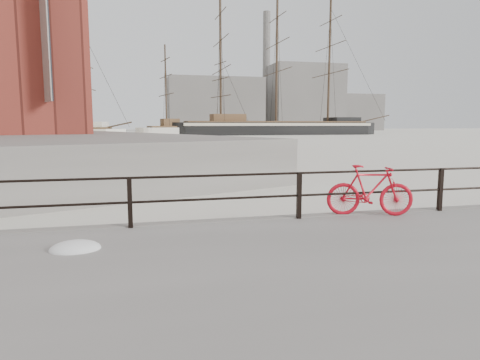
{
  "coord_description": "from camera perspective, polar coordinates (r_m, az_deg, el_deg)",
  "views": [
    {
      "loc": [
        -6.85,
        -8.59,
        2.36
      ],
      "look_at": [
        -4.4,
        1.5,
        1.0
      ],
      "focal_mm": 32.0,
      "sensor_mm": 36.0,
      "label": 1
    }
  ],
  "objects": [
    {
      "name": "industrial_west",
      "position": [
        151.14,
        -3.47,
        9.96
      ],
      "size": [
        32.0,
        18.0,
        18.0
      ],
      "primitive_type": "cube",
      "color": "gray",
      "rests_on": "ground"
    },
    {
      "name": "schooner_mid",
      "position": [
        91.95,
        -6.1,
        5.94
      ],
      "size": [
        28.09,
        16.1,
        19.23
      ],
      "primitive_type": null,
      "rotation": [
        0.0,
        0.0,
        0.2
      ],
      "color": "silver",
      "rests_on": "ground"
    },
    {
      "name": "ground",
      "position": [
        11.24,
        24.43,
        -5.34
      ],
      "size": [
        400.0,
        400.0,
        0.0
      ],
      "primitive_type": "plane",
      "color": "white",
      "rests_on": "ground"
    },
    {
      "name": "bicycle",
      "position": [
        9.81,
        16.93,
        -1.34
      ],
      "size": [
        1.87,
        0.82,
        1.13
      ],
      "primitive_type": "imported",
      "rotation": [
        0.0,
        0.0,
        -0.3
      ],
      "color": "red",
      "rests_on": "promenade"
    },
    {
      "name": "industrial_east",
      "position": [
        179.92,
        14.65,
        8.69
      ],
      "size": [
        20.0,
        16.0,
        14.0
      ],
      "primitive_type": "cube",
      "color": "gray",
      "rests_on": "ground"
    },
    {
      "name": "schooner_left",
      "position": [
        80.08,
        -23.72,
        5.14
      ],
      "size": [
        27.91,
        16.58,
        19.68
      ],
      "primitive_type": null,
      "rotation": [
        0.0,
        0.0,
        -0.19
      ],
      "color": "silver",
      "rests_on": "ground"
    },
    {
      "name": "guardrail",
      "position": [
        10.97,
        25.15,
        -1.16
      ],
      "size": [
        28.0,
        0.1,
        1.0
      ],
      "primitive_type": null,
      "color": "black",
      "rests_on": "promenade"
    },
    {
      "name": "barque_black",
      "position": [
        97.17,
        4.82,
        6.04
      ],
      "size": [
        56.23,
        19.42,
        31.9
      ],
      "primitive_type": null,
      "rotation": [
        0.0,
        0.0,
        0.02
      ],
      "color": "black",
      "rests_on": "ground"
    },
    {
      "name": "industrial_mid",
      "position": [
        165.86,
        8.4,
        10.71
      ],
      "size": [
        26.0,
        20.0,
        24.0
      ],
      "primitive_type": "cube",
      "color": "gray",
      "rests_on": "ground"
    },
    {
      "name": "smokestack",
      "position": [
        167.1,
        3.54,
        14.19
      ],
      "size": [
        2.8,
        2.8,
        44.0
      ],
      "primitive_type": "cylinder",
      "color": "gray",
      "rests_on": "ground"
    }
  ]
}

